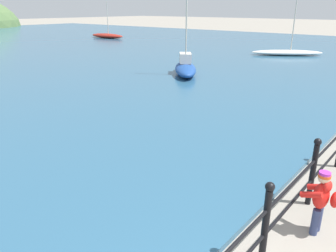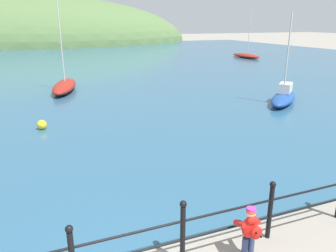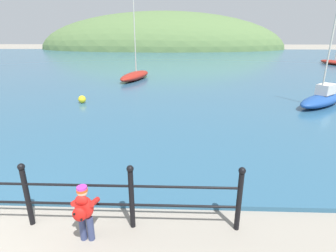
{
  "view_description": "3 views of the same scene",
  "coord_description": "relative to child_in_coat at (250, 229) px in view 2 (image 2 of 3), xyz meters",
  "views": [
    {
      "loc": [
        -2.16,
        0.22,
        3.17
      ],
      "look_at": [
        2.93,
        4.51,
        0.76
      ],
      "focal_mm": 35.0,
      "sensor_mm": 36.0,
      "label": 1
    },
    {
      "loc": [
        -0.74,
        -2.81,
        4.03
      ],
      "look_at": [
        2.8,
        6.0,
        0.98
      ],
      "focal_mm": 35.0,
      "sensor_mm": 36.0,
      "label": 2
    },
    {
      "loc": [
        3.85,
        -2.29,
        3.22
      ],
      "look_at": [
        3.6,
        4.53,
        0.85
      ],
      "focal_mm": 28.0,
      "sensor_mm": 36.0,
      "label": 3
    }
  ],
  "objects": [
    {
      "name": "mooring_buoy",
      "position": [
        -3.15,
        8.81,
        -0.32
      ],
      "size": [
        0.36,
        0.36,
        0.36
      ],
      "primitive_type": "sphere",
      "color": "yellow",
      "rests_on": "water"
    },
    {
      "name": "boat_blue_hull",
      "position": [
        19.03,
        27.49,
        -0.25
      ],
      "size": [
        1.58,
        4.52,
        5.36
      ],
      "color": "maroon",
      "rests_on": "water"
    },
    {
      "name": "water",
      "position": [
        -2.38,
        30.85,
        -0.56
      ],
      "size": [
        80.0,
        60.0,
        0.1
      ],
      "primitive_type": "cube",
      "color": "#2D5B7A",
      "rests_on": "ground"
    },
    {
      "name": "boat_mid_harbor",
      "position": [
        -1.67,
        15.94,
        -0.2
      ],
      "size": [
        2.2,
        4.55,
        5.42
      ],
      "color": "maroon",
      "rests_on": "water"
    },
    {
      "name": "boat_white_sailboat",
      "position": [
        8.17,
        8.68,
        -0.17
      ],
      "size": [
        3.31,
        3.0,
        4.35
      ],
      "color": "#1E4793",
      "rests_on": "water"
    },
    {
      "name": "iron_railing",
      "position": [
        -2.03,
        0.35,
        0.04
      ],
      "size": [
        9.24,
        0.12,
        1.21
      ],
      "color": "black",
      "rests_on": "ground"
    },
    {
      "name": "child_in_coat",
      "position": [
        0.0,
        0.0,
        0.0
      ],
      "size": [
        0.38,
        0.53,
        1.0
      ],
      "color": "navy",
      "rests_on": "ground"
    },
    {
      "name": "far_hillside",
      "position": [
        -2.38,
        64.13,
        -0.61
      ],
      "size": [
        58.67,
        32.27,
        17.35
      ],
      "color": "#567542",
      "rests_on": "ground"
    }
  ]
}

